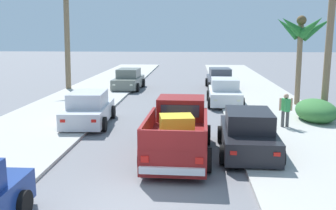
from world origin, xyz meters
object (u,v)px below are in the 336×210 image
at_px(car_left_near, 129,80).
at_px(car_right_far, 248,134).
at_px(car_left_mid, 89,109).
at_px(pickup_truck, 179,133).
at_px(palm_tree_right_fore, 302,31).
at_px(hedge_bush, 316,111).
at_px(car_right_mid, 224,93).
at_px(pedestrian, 286,109).
at_px(car_left_far, 220,79).

height_order(car_left_near, car_right_far, same).
bearing_deg(car_right_far, car_left_mid, 149.65).
bearing_deg(car_left_near, pickup_truck, -74.61).
relative_size(palm_tree_right_fore, hedge_bush, 1.86).
xyz_separation_m(car_left_near, car_right_mid, (6.69, -5.93, 0.00)).
relative_size(car_left_mid, palm_tree_right_fore, 0.83).
bearing_deg(car_left_mid, hedge_bush, 6.14).
relative_size(car_left_mid, hedge_bush, 1.55).
distance_m(pickup_truck, car_left_mid, 6.05).
bearing_deg(hedge_bush, palm_tree_right_fore, 86.08).
bearing_deg(pickup_truck, pedestrian, 40.79).
bearing_deg(pickup_truck, car_right_far, 8.17).
relative_size(car_right_far, hedge_bush, 1.54).
relative_size(pickup_truck, car_left_mid, 1.21).
xyz_separation_m(car_left_mid, hedge_bush, (10.58, 1.14, -0.16)).
bearing_deg(car_left_far, hedge_bush, -71.60).
bearing_deg(pedestrian, car_left_mid, 177.53).
xyz_separation_m(car_left_mid, car_right_far, (6.70, -3.92, 0.00)).
relative_size(car_left_far, car_right_far, 1.00).
distance_m(car_left_mid, car_right_mid, 8.67).
relative_size(car_left_near, hedge_bush, 1.54).
bearing_deg(car_left_mid, palm_tree_right_fore, 26.31).
distance_m(car_right_far, palm_tree_right_fore, 10.79).
distance_m(car_left_far, palm_tree_right_fore, 8.80).
height_order(car_left_far, pedestrian, pedestrian).
height_order(car_right_far, pedestrian, pedestrian).
relative_size(pickup_truck, palm_tree_right_fore, 1.01).
distance_m(pickup_truck, car_left_far, 16.81).
relative_size(car_left_mid, car_right_mid, 1.01).
xyz_separation_m(car_left_far, car_right_far, (-0.15, -16.27, 0.00)).
height_order(car_left_mid, pedestrian, pedestrian).
distance_m(car_left_mid, car_left_far, 14.12).
height_order(pickup_truck, car_left_far, pickup_truck).
distance_m(palm_tree_right_fore, pedestrian, 6.97).
relative_size(car_left_far, palm_tree_right_fore, 0.83).
bearing_deg(car_right_mid, car_left_mid, -140.05).
height_order(pickup_truck, pedestrian, pickup_truck).
bearing_deg(car_left_far, car_right_mid, -91.72).
height_order(car_left_far, car_right_far, same).
bearing_deg(pickup_truck, palm_tree_right_fore, 55.71).
distance_m(car_left_far, hedge_bush, 11.82).
bearing_deg(car_right_mid, pedestrian, -70.07).
distance_m(car_left_far, pedestrian, 12.88).
xyz_separation_m(pickup_truck, car_right_mid, (2.35, 9.84, -0.09)).
distance_m(car_right_mid, hedge_bush, 5.92).
xyz_separation_m(car_left_far, palm_tree_right_fore, (4.02, -6.98, 3.54)).
height_order(car_left_near, pedestrian, pedestrian).
xyz_separation_m(pickup_truck, car_left_far, (2.56, 16.62, -0.09)).
distance_m(car_left_mid, car_right_far, 7.77).
distance_m(car_right_mid, palm_tree_right_fore, 5.52).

